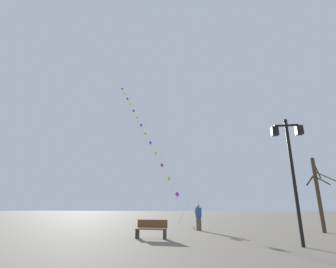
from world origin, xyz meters
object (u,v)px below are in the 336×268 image
(kite_flyer, at_px, (198,216))
(park_bench, at_px, (151,229))
(kite_train, at_px, (143,130))
(bare_tree, at_px, (318,192))
(twin_lantern_lamp_post, at_px, (290,155))

(kite_flyer, relative_size, park_bench, 1.04)
(kite_flyer, height_order, park_bench, kite_flyer)
(kite_train, distance_m, bare_tree, 18.00)
(bare_tree, bearing_deg, park_bench, -156.91)
(park_bench, bearing_deg, kite_train, 112.44)
(kite_flyer, relative_size, bare_tree, 0.37)
(kite_train, relative_size, kite_flyer, 11.21)
(kite_train, bearing_deg, kite_flyer, -53.78)
(kite_train, distance_m, kite_flyer, 13.75)
(kite_train, relative_size, bare_tree, 4.14)
(twin_lantern_lamp_post, bearing_deg, kite_flyer, 122.64)
(kite_train, height_order, park_bench, kite_train)
(twin_lantern_lamp_post, xyz_separation_m, kite_flyer, (-4.22, 6.59, -2.78))
(twin_lantern_lamp_post, distance_m, kite_train, 19.22)
(kite_flyer, bearing_deg, kite_train, -0.08)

